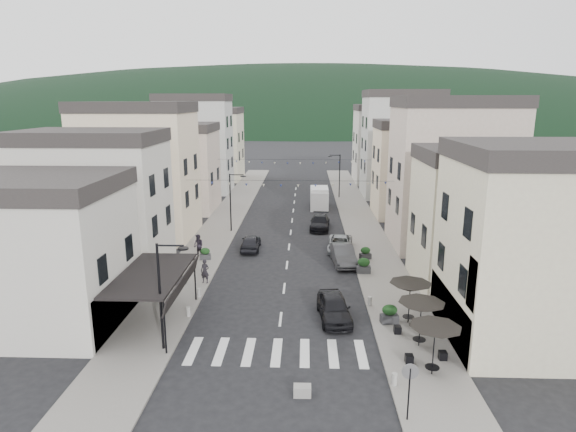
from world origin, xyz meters
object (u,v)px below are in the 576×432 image
object	(u,v)px
parked_car_a	(334,307)
delivery_van	(319,197)
pedestrian_b	(198,245)
parked_car_b	(343,255)
pedestrian_a	(205,271)
parked_car_e	(251,242)
parked_car_c	(340,244)
parked_car_d	(320,222)

from	to	relation	value
parked_car_a	delivery_van	xyz separation A→B (m)	(-0.08, 31.75, 0.52)
pedestrian_b	parked_car_a	bearing A→B (deg)	-12.64
parked_car_b	delivery_van	distance (m)	21.43
pedestrian_b	parked_car_b	bearing A→B (deg)	28.40
delivery_van	pedestrian_a	size ratio (longest dim) A/B	3.13
pedestrian_b	delivery_van	bearing A→B (deg)	95.90
parked_car_b	delivery_van	size ratio (longest dim) A/B	0.85
parked_car_e	delivery_van	world-z (taller)	delivery_van
pedestrian_a	parked_car_a	bearing A→B (deg)	-18.85
parked_car_c	parked_car_e	world-z (taller)	parked_car_e
parked_car_d	delivery_van	bearing A→B (deg)	93.28
parked_car_e	parked_car_d	bearing A→B (deg)	-131.30
parked_car_a	parked_car_c	distance (m)	13.95
parked_car_a	parked_car_c	size ratio (longest dim) A/B	0.97
parked_car_d	parked_car_e	bearing A→B (deg)	-126.23
parked_car_a	parked_car_e	distance (m)	15.36
parked_car_b	pedestrian_b	xyz separation A→B (m)	(-12.23, 1.23, 0.29)
parked_car_a	parked_car_b	world-z (taller)	parked_car_b
delivery_van	parked_car_d	bearing A→B (deg)	-90.68
parked_car_d	pedestrian_b	size ratio (longest dim) A/B	2.56
parked_car_a	pedestrian_b	distance (m)	15.93
parked_car_e	pedestrian_b	xyz separation A→B (m)	(-4.22, -2.23, 0.36)
parked_car_b	parked_car_e	distance (m)	8.73
parked_car_b	parked_car_d	bearing A→B (deg)	92.74
parked_car_b	parked_car_e	size ratio (longest dim) A/B	1.15
parked_car_c	pedestrian_a	world-z (taller)	pedestrian_a
delivery_van	pedestrian_a	xyz separation A→B (m)	(-8.99, -26.33, -0.29)
parked_car_c	delivery_van	world-z (taller)	delivery_van
parked_car_d	pedestrian_a	size ratio (longest dim) A/B	2.73
parked_car_d	pedestrian_b	xyz separation A→B (m)	(-10.64, -9.73, 0.36)
parked_car_d	parked_car_e	xyz separation A→B (m)	(-6.42, -7.50, -0.00)
parked_car_c	parked_car_d	world-z (taller)	parked_car_d
pedestrian_a	parked_car_d	bearing A→B (deg)	73.07
parked_car_e	delivery_van	size ratio (longest dim) A/B	0.74
parked_car_c	pedestrian_a	xyz separation A→B (m)	(-10.40, -8.46, 0.35)
parked_car_c	parked_car_e	xyz separation A→B (m)	(-8.01, -0.05, 0.05)
parked_car_a	delivery_van	distance (m)	31.76
pedestrian_a	pedestrian_b	size ratio (longest dim) A/B	0.94
parked_car_d	delivery_van	distance (m)	10.44
parked_car_d	delivery_van	xyz separation A→B (m)	(0.19, 10.42, 0.60)
parked_car_d	pedestrian_a	xyz separation A→B (m)	(-8.80, -15.91, 0.30)
parked_car_c	pedestrian_b	size ratio (longest dim) A/B	2.49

